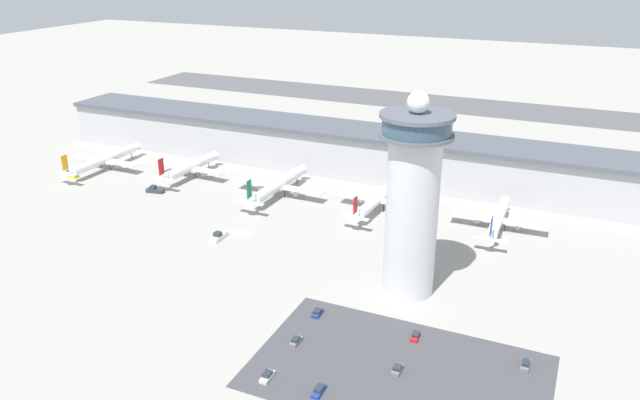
# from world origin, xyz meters

# --- Properties ---
(ground_plane) EXTENTS (1000.00, 1000.00, 0.00)m
(ground_plane) POSITION_xyz_m (0.00, 0.00, 0.00)
(ground_plane) COLOR #9E9B93
(terminal_building) EXTENTS (249.93, 25.00, 19.03)m
(terminal_building) POSITION_xyz_m (0.00, 70.00, 9.61)
(terminal_building) COLOR #B2B2B7
(terminal_building) RESTS_ON ground
(runway_strip) EXTENTS (374.89, 44.00, 0.01)m
(runway_strip) POSITION_xyz_m (0.00, 207.90, 0.00)
(runway_strip) COLOR #515154
(runway_strip) RESTS_ON ground
(control_tower) EXTENTS (18.69, 18.69, 54.65)m
(control_tower) POSITION_xyz_m (59.63, -13.25, 26.65)
(control_tower) COLOR silver
(control_tower) RESTS_ON ground
(parking_lot_surface) EXTENTS (64.00, 40.00, 0.01)m
(parking_lot_surface) POSITION_xyz_m (68.14, -48.19, 0.00)
(parking_lot_surface) COLOR #424247
(parking_lot_surface) RESTS_ON ground
(airplane_gate_alpha) EXTENTS (32.25, 42.85, 12.27)m
(airplane_gate_alpha) POSITION_xyz_m (-85.00, 30.89, 4.43)
(airplane_gate_alpha) COLOR white
(airplane_gate_alpha) RESTS_ON ground
(airplane_gate_bravo) EXTENTS (30.72, 35.46, 12.91)m
(airplane_gate_bravo) POSITION_xyz_m (-46.49, 37.25, 4.54)
(airplane_gate_bravo) COLOR white
(airplane_gate_bravo) RESTS_ON ground
(airplane_gate_charlie) EXTENTS (36.47, 41.42, 12.91)m
(airplane_gate_charlie) POSITION_xyz_m (-4.61, 33.57, 4.33)
(airplane_gate_charlie) COLOR silver
(airplane_gate_charlie) RESTS_ON ground
(airplane_gate_delta) EXTENTS (30.69, 39.90, 11.80)m
(airplane_gate_delta) POSITION_xyz_m (33.84, 35.82, 4.26)
(airplane_gate_delta) COLOR white
(airplane_gate_delta) RESTS_ON ground
(airplane_gate_echo) EXTENTS (31.59, 36.25, 11.30)m
(airplane_gate_echo) POSITION_xyz_m (75.40, 36.26, 3.80)
(airplane_gate_echo) COLOR white
(airplane_gate_echo) RESTS_ON ground
(service_truck_catering) EXTENTS (7.09, 3.44, 2.78)m
(service_truck_catering) POSITION_xyz_m (-49.22, 18.04, 0.96)
(service_truck_catering) COLOR black
(service_truck_catering) RESTS_ON ground
(service_truck_fuel) EXTENTS (5.91, 2.41, 2.77)m
(service_truck_fuel) POSITION_xyz_m (-91.47, 18.44, 0.96)
(service_truck_fuel) COLOR black
(service_truck_fuel) RESTS_ON ground
(service_truck_baggage) EXTENTS (2.57, 7.38, 2.68)m
(service_truck_baggage) POSITION_xyz_m (-4.55, -7.01, 0.93)
(service_truck_baggage) COLOR black
(service_truck_baggage) RESTS_ON ground
(car_yellow_taxi) EXTENTS (1.93, 4.15, 1.41)m
(car_yellow_taxi) POSITION_xyz_m (67.96, -34.40, 0.54)
(car_yellow_taxi) COLOR black
(car_yellow_taxi) RESTS_ON ground
(car_maroon_suv) EXTENTS (1.85, 4.07, 1.44)m
(car_maroon_suv) POSITION_xyz_m (67.88, -48.27, 0.56)
(car_maroon_suv) COLOR black
(car_maroon_suv) RESTS_ON ground
(car_grey_coupe) EXTENTS (1.82, 4.12, 1.37)m
(car_grey_coupe) POSITION_xyz_m (42.83, -47.76, 0.53)
(car_grey_coupe) COLOR black
(car_grey_coupe) RESTS_ON ground
(car_navy_sedan) EXTENTS (1.79, 4.58, 1.42)m
(car_navy_sedan) POSITION_xyz_m (55.03, -61.79, 0.55)
(car_navy_sedan) COLOR black
(car_navy_sedan) RESTS_ON ground
(car_blue_compact) EXTENTS (2.00, 4.15, 1.43)m
(car_blue_compact) POSITION_xyz_m (42.43, -34.60, 0.55)
(car_blue_compact) COLOR black
(car_blue_compact) RESTS_ON ground
(car_red_hatchback) EXTENTS (1.93, 4.43, 1.47)m
(car_red_hatchback) POSITION_xyz_m (42.91, -62.05, 0.57)
(car_red_hatchback) COLOR black
(car_red_hatchback) RESTS_ON ground
(car_white_wagon) EXTENTS (1.89, 4.55, 1.59)m
(car_white_wagon) POSITION_xyz_m (93.32, -35.16, 0.62)
(car_white_wagon) COLOR black
(car_white_wagon) RESTS_ON ground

